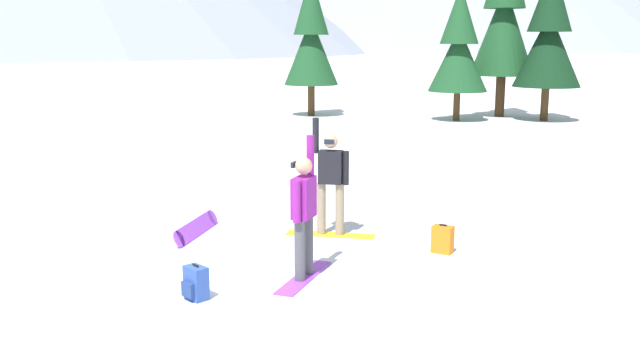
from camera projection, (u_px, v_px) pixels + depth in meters
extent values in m
plane|color=white|center=(158.00, 281.00, 9.89)|extent=(800.00, 800.00, 0.00)
cube|color=#993FD8|center=(305.00, 277.00, 10.00)|extent=(0.80, 1.54, 0.02)
cylinder|color=#4C4C51|center=(301.00, 250.00, 9.77)|extent=(0.15, 0.15, 0.87)
cylinder|color=#4C4C51|center=(309.00, 244.00, 10.06)|extent=(0.15, 0.15, 0.87)
cube|color=#8C1E8C|center=(305.00, 197.00, 9.77)|extent=(0.36, 0.46, 0.58)
cylinder|color=#8C1E8C|center=(298.00, 202.00, 9.54)|extent=(0.11, 0.11, 0.58)
cylinder|color=#8C1E8C|center=(312.00, 156.00, 9.91)|extent=(0.11, 0.11, 0.60)
sphere|color=tan|center=(305.00, 166.00, 9.69)|extent=(0.24, 0.24, 0.24)
cube|color=black|center=(296.00, 164.00, 9.73)|extent=(0.10, 0.17, 0.08)
cube|color=yellow|center=(332.00, 235.00, 12.19)|extent=(1.56, 0.58, 0.02)
cylinder|color=gray|center=(341.00, 209.00, 12.07)|extent=(0.15, 0.15, 0.89)
cylinder|color=gray|center=(323.00, 208.00, 12.13)|extent=(0.15, 0.15, 0.89)
cube|color=black|center=(332.00, 167.00, 11.96)|extent=(0.44, 0.32, 0.57)
cylinder|color=black|center=(347.00, 168.00, 11.91)|extent=(0.11, 0.11, 0.58)
cylinder|color=black|center=(317.00, 136.00, 11.90)|extent=(0.11, 0.11, 0.60)
sphere|color=tan|center=(332.00, 141.00, 11.87)|extent=(0.24, 0.24, 0.24)
cube|color=black|center=(331.00, 142.00, 11.73)|extent=(0.17, 0.07, 0.08)
cube|color=#993FD8|center=(198.00, 228.00, 12.17)|extent=(0.48, 1.46, 0.27)
cylinder|color=#993FD8|center=(214.00, 217.00, 12.87)|extent=(0.22, 0.32, 0.27)
cylinder|color=#993FD8|center=(180.00, 239.00, 11.48)|extent=(0.22, 0.32, 0.27)
cube|color=black|center=(200.00, 223.00, 12.39)|extent=(0.17, 0.22, 0.16)
cube|color=black|center=(190.00, 230.00, 11.97)|extent=(0.17, 0.22, 0.16)
cube|color=#2D4C9E|center=(197.00, 283.00, 9.17)|extent=(0.37, 0.37, 0.44)
cube|color=navy|center=(189.00, 290.00, 9.10)|extent=(0.20, 0.20, 0.20)
cylinder|color=black|center=(197.00, 265.00, 9.12)|extent=(0.10, 0.10, 0.02)
cube|color=orange|center=(444.00, 240.00, 11.15)|extent=(0.38, 0.34, 0.44)
cube|color=#A85613|center=(447.00, 242.00, 11.27)|extent=(0.22, 0.17, 0.20)
cylinder|color=black|center=(444.00, 225.00, 11.10)|extent=(0.12, 0.08, 0.02)
cylinder|color=#472D19|center=(458.00, 106.00, 29.20)|extent=(0.28, 0.28, 1.22)
cone|color=#194723|center=(460.00, 60.00, 28.82)|extent=(2.42, 2.42, 2.59)
cone|color=#194723|center=(462.00, 14.00, 28.47)|extent=(1.57, 1.57, 2.37)
cylinder|color=#472D19|center=(313.00, 100.00, 31.11)|extent=(0.31, 0.31, 1.37)
cone|color=#194723|center=(312.00, 51.00, 30.70)|extent=(2.36, 2.36, 2.90)
cone|color=#194723|center=(312.00, 3.00, 30.30)|extent=(1.54, 1.54, 2.66)
cylinder|color=#472D19|center=(546.00, 104.00, 29.12)|extent=(0.32, 0.32, 1.41)
cone|color=black|center=(549.00, 50.00, 28.69)|extent=(2.73, 2.73, 3.00)
cylinder|color=#472D19|center=(501.00, 96.00, 30.73)|extent=(0.41, 0.41, 1.79)
cone|color=#194723|center=(505.00, 30.00, 30.18)|extent=(2.74, 2.74, 3.81)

